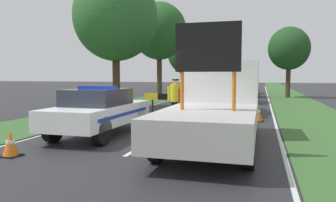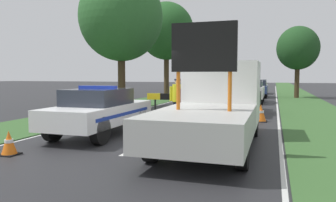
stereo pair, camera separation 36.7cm
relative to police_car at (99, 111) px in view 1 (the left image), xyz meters
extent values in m
plane|color=#28282B|center=(1.88, -0.88, -0.79)|extent=(160.00, 160.00, 0.00)
cube|color=silver|center=(1.88, -0.86, -0.79)|extent=(0.12, 2.95, 0.01)
cube|color=silver|center=(1.88, 5.13, -0.79)|extent=(0.12, 2.95, 0.01)
cube|color=silver|center=(1.88, 11.13, -0.79)|extent=(0.12, 2.95, 0.01)
cube|color=silver|center=(1.88, 17.13, -0.79)|extent=(0.12, 2.95, 0.01)
cube|color=silver|center=(1.88, 23.13, -0.79)|extent=(0.12, 2.95, 0.01)
cube|color=silver|center=(1.88, 29.12, -0.79)|extent=(0.12, 2.95, 0.01)
cube|color=silver|center=(1.88, 35.12, -0.79)|extent=(0.12, 2.95, 0.01)
cube|color=silver|center=(1.88, 41.12, -0.79)|extent=(0.12, 2.95, 0.01)
cube|color=silver|center=(1.88, 47.11, -0.79)|extent=(0.12, 2.95, 0.01)
cube|color=silver|center=(-1.78, 17.90, -0.79)|extent=(0.10, 64.46, 0.01)
cube|color=silver|center=(5.53, 17.90, -0.79)|extent=(0.10, 64.46, 0.01)
cube|color=#38602D|center=(-3.52, 19.12, -0.78)|extent=(3.28, 120.00, 0.03)
cube|color=#38602D|center=(7.27, 19.12, -0.78)|extent=(3.28, 120.00, 0.03)
cube|color=white|center=(0.00, 0.02, -0.10)|extent=(1.80, 4.44, 0.59)
cube|color=#282D38|center=(0.00, -0.11, 0.45)|extent=(1.58, 2.04, 0.51)
cylinder|color=black|center=(-0.78, 1.40, -0.39)|extent=(0.24, 0.79, 0.79)
cylinder|color=black|center=(0.78, 1.40, -0.39)|extent=(0.24, 0.79, 0.79)
cylinder|color=black|center=(-0.78, -1.36, -0.39)|extent=(0.24, 0.79, 0.79)
cylinder|color=black|center=(0.78, -1.36, -0.39)|extent=(0.24, 0.79, 0.79)
cube|color=#1E38C6|center=(0.00, -0.11, 0.75)|extent=(1.26, 0.24, 0.10)
cube|color=#193399|center=(0.00, 0.02, -0.07)|extent=(1.81, 3.64, 0.10)
cube|color=black|center=(0.00, 2.28, -0.16)|extent=(0.99, 0.08, 0.35)
cube|color=white|center=(3.75, 1.28, 0.58)|extent=(2.22, 2.15, 1.94)
cube|color=#232833|center=(3.75, 2.33, 0.93)|extent=(1.89, 0.04, 0.85)
cube|color=#B2B2AD|center=(3.75, -1.79, -0.04)|extent=(2.22, 3.97, 0.70)
cylinder|color=#D16619|center=(3.14, -1.79, 0.76)|extent=(0.09, 0.09, 0.90)
cylinder|color=#D16619|center=(4.36, -1.79, 0.76)|extent=(0.09, 0.09, 0.90)
cube|color=black|center=(3.75, -1.79, 1.78)|extent=(1.53, 0.12, 1.13)
cylinder|color=black|center=(2.76, 1.28, -0.39)|extent=(0.24, 0.80, 0.80)
cylinder|color=black|center=(4.74, 1.28, -0.39)|extent=(0.24, 0.80, 0.80)
cylinder|color=black|center=(2.76, -2.58, -0.39)|extent=(0.24, 0.80, 0.80)
cylinder|color=black|center=(4.74, -2.58, -0.39)|extent=(0.24, 0.80, 0.80)
cylinder|color=black|center=(0.65, 3.38, -0.33)|extent=(0.07, 0.07, 0.92)
cylinder|color=black|center=(3.39, 3.38, -0.33)|extent=(0.07, 0.07, 0.92)
cube|color=yellow|center=(0.60, 3.38, 0.26)|extent=(0.57, 0.08, 0.26)
cube|color=black|center=(1.17, 3.38, 0.26)|extent=(0.57, 0.08, 0.26)
cube|color=yellow|center=(1.74, 3.38, 0.26)|extent=(0.57, 0.08, 0.26)
cube|color=black|center=(2.31, 3.38, 0.26)|extent=(0.57, 0.08, 0.26)
cube|color=yellow|center=(2.88, 3.38, 0.26)|extent=(0.57, 0.08, 0.26)
cube|color=black|center=(3.45, 3.38, 0.26)|extent=(0.57, 0.08, 0.26)
cylinder|color=#191E38|center=(1.67, 2.89, -0.34)|extent=(0.17, 0.17, 0.90)
cylinder|color=#191E38|center=(1.85, 2.89, -0.34)|extent=(0.17, 0.17, 0.90)
cylinder|color=yellow|center=(1.76, 2.89, 0.45)|extent=(0.41, 0.41, 0.67)
cylinder|color=yellow|center=(1.50, 2.89, 0.41)|extent=(0.13, 0.13, 0.57)
cylinder|color=yellow|center=(2.02, 2.89, 0.41)|extent=(0.13, 0.13, 0.57)
sphere|color=beige|center=(1.76, 2.89, 0.90)|extent=(0.23, 0.23, 0.23)
cylinder|color=#141933|center=(1.76, 2.89, 0.96)|extent=(0.27, 0.27, 0.06)
cylinder|color=#232326|center=(2.11, 2.78, -0.37)|extent=(0.16, 0.16, 0.85)
cylinder|color=#232326|center=(2.29, 2.78, -0.37)|extent=(0.16, 0.16, 0.85)
cylinder|color=maroon|center=(2.20, 2.78, 0.37)|extent=(0.39, 0.39, 0.64)
cylinder|color=maroon|center=(1.96, 2.78, 0.34)|extent=(0.13, 0.13, 0.54)
cylinder|color=maroon|center=(2.44, 2.78, 0.34)|extent=(0.13, 0.13, 0.54)
sphere|color=#A57A5B|center=(2.20, 2.78, 0.80)|extent=(0.22, 0.22, 0.22)
cube|color=black|center=(-0.74, -3.06, -0.78)|extent=(0.43, 0.43, 0.03)
cone|color=orange|center=(-0.74, -3.06, -0.48)|extent=(0.36, 0.36, 0.56)
cylinder|color=white|center=(-0.74, -3.06, -0.45)|extent=(0.21, 0.21, 0.08)
cube|color=black|center=(4.82, 4.74, -0.78)|extent=(0.53, 0.53, 0.03)
cone|color=orange|center=(4.82, 4.74, -0.41)|extent=(0.45, 0.45, 0.69)
cylinder|color=white|center=(4.82, 4.74, -0.38)|extent=(0.25, 0.25, 0.10)
cube|color=black|center=(3.70, 7.70, -0.11)|extent=(1.87, 4.62, 0.69)
cube|color=#282D38|center=(3.70, 7.57, 0.46)|extent=(1.64, 2.12, 0.44)
cylinder|color=black|center=(2.89, 9.14, -0.45)|extent=(0.24, 0.68, 0.68)
cylinder|color=black|center=(4.51, 9.14, -0.45)|extent=(0.24, 0.68, 0.68)
cylinder|color=black|center=(2.89, 6.27, -0.45)|extent=(0.24, 0.68, 0.68)
cylinder|color=black|center=(4.51, 6.27, -0.45)|extent=(0.24, 0.68, 0.68)
cube|color=silver|center=(3.70, 14.36, -0.04)|extent=(1.88, 4.06, 0.74)
cube|color=#282D38|center=(3.70, 14.24, 0.58)|extent=(1.66, 1.87, 0.51)
cylinder|color=black|center=(2.87, 15.62, -0.41)|extent=(0.24, 0.75, 0.75)
cylinder|color=black|center=(4.52, 15.62, -0.41)|extent=(0.24, 0.75, 0.75)
cylinder|color=black|center=(2.87, 13.10, -0.41)|extent=(0.24, 0.75, 0.75)
cylinder|color=black|center=(4.52, 13.10, -0.41)|extent=(0.24, 0.75, 0.75)
cube|color=navy|center=(3.87, 20.40, -0.10)|extent=(1.78, 3.90, 0.61)
cube|color=#282D38|center=(3.87, 20.29, 0.45)|extent=(1.57, 1.80, 0.50)
cylinder|color=black|center=(3.10, 21.61, -0.41)|extent=(0.24, 0.77, 0.77)
cylinder|color=black|center=(4.64, 21.61, -0.41)|extent=(0.24, 0.77, 0.77)
cylinder|color=black|center=(3.10, 19.19, -0.41)|extent=(0.24, 0.77, 0.77)
cylinder|color=black|center=(4.64, 19.19, -0.41)|extent=(0.24, 0.77, 0.77)
cube|color=#B2B2B7|center=(3.73, 26.39, -0.17)|extent=(1.85, 4.08, 0.57)
cube|color=#282D38|center=(3.73, 26.27, 0.40)|extent=(1.62, 1.88, 0.58)
cylinder|color=black|center=(2.93, 27.66, -0.46)|extent=(0.24, 0.66, 0.66)
cylinder|color=black|center=(4.53, 27.66, -0.46)|extent=(0.24, 0.66, 0.66)
cylinder|color=black|center=(2.93, 25.13, -0.46)|extent=(0.24, 0.66, 0.66)
cylinder|color=black|center=(4.53, 25.13, -0.46)|extent=(0.24, 0.66, 0.66)
cylinder|color=#42301E|center=(7.12, 20.22, 0.66)|extent=(0.38, 0.38, 2.90)
ellipsoid|color=#1E471E|center=(7.12, 20.22, 3.40)|extent=(3.44, 3.44, 3.61)
cylinder|color=#42301E|center=(-3.02, 7.77, 0.93)|extent=(0.42, 0.42, 3.43)
ellipsoid|color=#2D662D|center=(-3.02, 7.77, 4.42)|extent=(4.73, 4.73, 4.97)
cylinder|color=#42301E|center=(-3.10, 16.21, 1.13)|extent=(0.41, 0.41, 3.84)
ellipsoid|color=#235623|center=(-3.10, 16.21, 4.70)|extent=(4.41, 4.41, 4.63)
cylinder|color=#42301E|center=(-3.26, 32.77, 1.28)|extent=(0.42, 0.42, 4.15)
ellipsoid|color=#2D662D|center=(-3.26, 32.77, 5.10)|extent=(4.66, 4.66, 4.89)
cylinder|color=#42301E|center=(-3.22, 27.91, 0.56)|extent=(0.43, 0.43, 2.69)
ellipsoid|color=#1E471E|center=(-3.22, 27.91, 3.74)|extent=(4.90, 4.90, 5.15)
camera|label=1|loc=(4.97, -9.39, 1.13)|focal=35.00mm
camera|label=2|loc=(5.32, -9.28, 1.13)|focal=35.00mm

